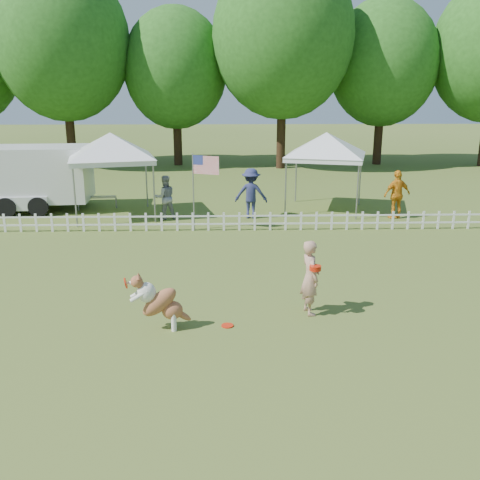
% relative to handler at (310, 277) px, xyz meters
% --- Properties ---
extents(ground, '(120.00, 120.00, 0.00)m').
position_rel_handler_xyz_m(ground, '(-1.50, -0.36, -0.77)').
color(ground, '#39531A').
rests_on(ground, ground).
extents(picket_fence, '(22.00, 0.08, 0.60)m').
position_rel_handler_xyz_m(picket_fence, '(-1.50, 6.64, -0.47)').
color(picket_fence, white).
rests_on(picket_fence, ground).
extents(handler, '(0.48, 0.63, 1.54)m').
position_rel_handler_xyz_m(handler, '(0.00, 0.00, 0.00)').
color(handler, tan).
rests_on(handler, ground).
extents(dog, '(1.13, 0.50, 1.12)m').
position_rel_handler_xyz_m(dog, '(-2.93, -0.69, -0.21)').
color(dog, brown).
rests_on(dog, ground).
extents(frisbee_on_turf, '(0.24, 0.24, 0.02)m').
position_rel_handler_xyz_m(frisbee_on_turf, '(-1.67, -0.58, -0.76)').
color(frisbee_on_turf, red).
rests_on(frisbee_on_turf, ground).
extents(canopy_tent_left, '(3.39, 3.39, 2.90)m').
position_rel_handler_xyz_m(canopy_tent_left, '(-5.67, 8.80, 0.68)').
color(canopy_tent_left, white).
rests_on(canopy_tent_left, ground).
extents(canopy_tent_right, '(3.38, 3.38, 2.83)m').
position_rel_handler_xyz_m(canopy_tent_right, '(2.02, 9.62, 0.64)').
color(canopy_tent_right, white).
rests_on(canopy_tent_right, ground).
extents(cargo_trailer, '(5.67, 2.80, 2.43)m').
position_rel_handler_xyz_m(cargo_trailer, '(-9.02, 9.91, 0.44)').
color(cargo_trailer, silver).
rests_on(cargo_trailer, ground).
extents(flag_pole, '(0.92, 0.45, 2.47)m').
position_rel_handler_xyz_m(flag_pole, '(-2.71, 6.77, 0.46)').
color(flag_pole, gray).
rests_on(flag_pole, ground).
extents(spectator_a, '(0.89, 0.79, 1.54)m').
position_rel_handler_xyz_m(spectator_a, '(-3.80, 8.32, -0.00)').
color(spectator_a, gray).
rests_on(spectator_a, ground).
extents(spectator_b, '(1.21, 0.79, 1.76)m').
position_rel_handler_xyz_m(spectator_b, '(-0.79, 8.38, 0.11)').
color(spectator_b, navy).
rests_on(spectator_b, ground).
extents(spectator_c, '(1.07, 0.67, 1.71)m').
position_rel_handler_xyz_m(spectator_c, '(4.32, 8.17, 0.08)').
color(spectator_c, orange).
rests_on(spectator_c, ground).
extents(tree_left, '(7.40, 7.40, 12.00)m').
position_rel_handler_xyz_m(tree_left, '(-10.50, 21.14, 5.23)').
color(tree_left, '#225317').
rests_on(tree_left, ground).
extents(tree_center_left, '(6.00, 6.00, 9.80)m').
position_rel_handler_xyz_m(tree_center_left, '(-4.50, 22.14, 4.13)').
color(tree_center_left, '#225317').
rests_on(tree_center_left, ground).
extents(tree_center_right, '(7.60, 7.60, 12.60)m').
position_rel_handler_xyz_m(tree_center_right, '(1.50, 20.64, 5.53)').
color(tree_center_right, '#225317').
rests_on(tree_center_right, ground).
extents(tree_right, '(6.20, 6.20, 10.40)m').
position_rel_handler_xyz_m(tree_right, '(7.50, 22.14, 4.43)').
color(tree_right, '#225317').
rests_on(tree_right, ground).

